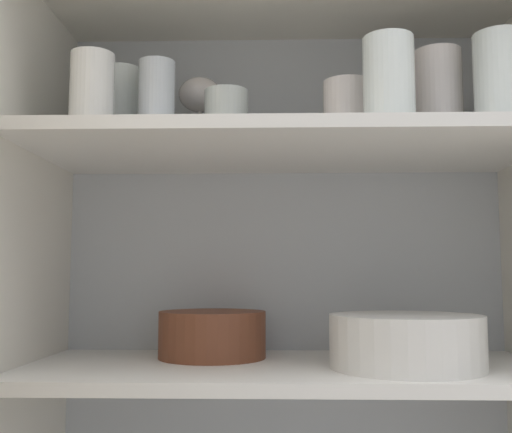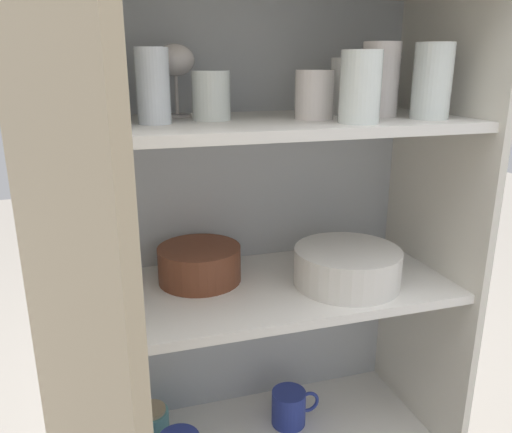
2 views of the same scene
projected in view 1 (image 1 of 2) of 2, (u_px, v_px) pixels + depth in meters
cupboard_back_panel at (284, 372)px, 1.14m from camera, size 0.87×0.02×1.31m
cupboard_side_left at (24, 389)px, 0.96m from camera, size 0.02×0.39×1.31m
shelf_board_middle at (286, 370)px, 0.96m from camera, size 0.83×0.36×0.02m
shelf_board_upper at (285, 149)px, 0.99m from camera, size 0.83×0.36×0.02m
tumbler_glass_0 at (438, 96)px, 0.98m from camera, size 0.08×0.08×0.15m
tumbler_glass_1 at (226, 118)px, 1.02m from camera, size 0.07×0.07×0.09m
tumbler_glass_2 at (92, 93)px, 0.93m from camera, size 0.07×0.07×0.12m
tumbler_glass_3 at (347, 111)px, 0.97m from camera, size 0.08×0.08×0.10m
tumbler_glass_4 at (157, 101)px, 0.99m from camera, size 0.06×0.06×0.13m
tumbler_glass_5 at (119, 110)px, 1.06m from camera, size 0.08×0.08×0.14m
tumbler_glass_6 at (399, 114)px, 1.04m from camera, size 0.06×0.06×0.12m
tumbler_glass_7 at (500, 81)px, 0.91m from camera, size 0.08×0.08×0.15m
tumbler_glass_8 at (389, 81)px, 0.88m from camera, size 0.08×0.08×0.13m
wine_glass_0 at (200, 98)px, 1.11m from camera, size 0.08×0.08×0.15m
plate_stack_white at (406, 341)px, 0.91m from camera, size 0.23×0.23×0.08m
mixing_bowl_large at (212, 333)px, 1.03m from camera, size 0.18×0.18×0.08m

